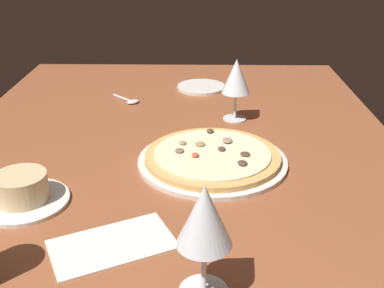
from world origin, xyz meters
The scene contains 8 objects.
dining_table centered at (0.00, 0.00, 2.00)cm, with size 150.00×110.00×4.00cm, color brown.
pizza_main centered at (-6.99, -9.23, 5.21)cm, with size 33.20×33.20×3.38cm.
ramekin_on_saucer centered at (-24.46, 27.12, 6.49)cm, with size 17.20×17.20×6.09cm.
wine_glass_far centered at (19.31, -15.84, 15.72)cm, with size 7.59×7.59×16.79cm.
wine_glass_near centered at (-48.24, -7.07, 16.48)cm, with size 7.80×7.80×17.77cm.
side_plate centered at (46.28, -6.78, 4.45)cm, with size 15.67×15.67×0.90cm, color silver.
paper_menu centered at (-37.33, 8.01, 4.15)cm, with size 11.39×20.01×0.30cm, color silver.
spoon centered at (32.73, 14.58, 4.46)cm, with size 9.24×9.52×1.00cm.
Camera 1 is at (-101.59, -6.35, 52.24)cm, focal length 44.49 mm.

